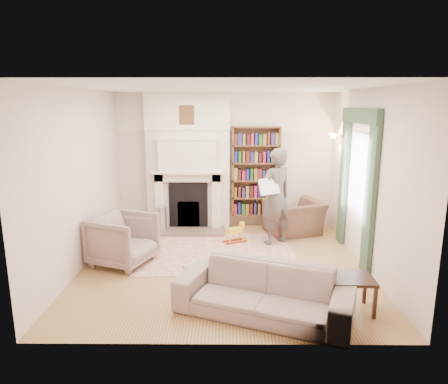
{
  "coord_description": "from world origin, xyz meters",
  "views": [
    {
      "loc": [
        0.04,
        -6.13,
        2.55
      ],
      "look_at": [
        0.0,
        0.25,
        1.15
      ],
      "focal_mm": 32.0,
      "sensor_mm": 36.0,
      "label": 1
    }
  ],
  "objects_px": {
    "armchair_reading": "(294,217)",
    "sofa": "(263,291)",
    "bookcase": "(256,172)",
    "armchair_left": "(123,240)",
    "rocking_horse": "(235,233)",
    "coffee_table": "(344,294)",
    "paraffin_heater": "(161,220)",
    "man_reading": "(276,197)"
  },
  "relations": [
    {
      "from": "armchair_reading",
      "to": "sofa",
      "type": "xyz_separation_m",
      "value": [
        -0.9,
        -3.19,
        -0.02
      ]
    },
    {
      "from": "bookcase",
      "to": "sofa",
      "type": "bearing_deg",
      "value": -92.33
    },
    {
      "from": "armchair_left",
      "to": "rocking_horse",
      "type": "xyz_separation_m",
      "value": [
        1.83,
        1.02,
        -0.22
      ]
    },
    {
      "from": "coffee_table",
      "to": "paraffin_heater",
      "type": "xyz_separation_m",
      "value": [
        -2.81,
        3.11,
        0.05
      ]
    },
    {
      "from": "coffee_table",
      "to": "rocking_horse",
      "type": "distance_m",
      "value": 2.85
    },
    {
      "from": "bookcase",
      "to": "coffee_table",
      "type": "distance_m",
      "value": 3.84
    },
    {
      "from": "rocking_horse",
      "to": "paraffin_heater",
      "type": "bearing_deg",
      "value": 134.16
    },
    {
      "from": "armchair_reading",
      "to": "rocking_horse",
      "type": "distance_m",
      "value": 1.33
    },
    {
      "from": "sofa",
      "to": "bookcase",
      "type": "bearing_deg",
      "value": 109.11
    },
    {
      "from": "sofa",
      "to": "rocking_horse",
      "type": "xyz_separation_m",
      "value": [
        -0.3,
        2.63,
        -0.12
      ]
    },
    {
      "from": "bookcase",
      "to": "man_reading",
      "type": "distance_m",
      "value": 1.21
    },
    {
      "from": "sofa",
      "to": "coffee_table",
      "type": "relative_size",
      "value": 3.05
    },
    {
      "from": "coffee_table",
      "to": "paraffin_heater",
      "type": "relative_size",
      "value": 1.27
    },
    {
      "from": "armchair_reading",
      "to": "man_reading",
      "type": "height_order",
      "value": "man_reading"
    },
    {
      "from": "sofa",
      "to": "rocking_horse",
      "type": "bearing_deg",
      "value": 117.93
    },
    {
      "from": "armchair_reading",
      "to": "man_reading",
      "type": "relative_size",
      "value": 0.58
    },
    {
      "from": "bookcase",
      "to": "man_reading",
      "type": "bearing_deg",
      "value": -75.56
    },
    {
      "from": "bookcase",
      "to": "sofa",
      "type": "xyz_separation_m",
      "value": [
        -0.15,
        -3.73,
        -0.86
      ]
    },
    {
      "from": "armchair_reading",
      "to": "coffee_table",
      "type": "height_order",
      "value": "armchair_reading"
    },
    {
      "from": "armchair_reading",
      "to": "coffee_table",
      "type": "distance_m",
      "value": 3.08
    },
    {
      "from": "sofa",
      "to": "paraffin_heater",
      "type": "distance_m",
      "value": 3.68
    },
    {
      "from": "sofa",
      "to": "coffee_table",
      "type": "distance_m",
      "value": 1.04
    },
    {
      "from": "bookcase",
      "to": "armchair_left",
      "type": "relative_size",
      "value": 2.05
    },
    {
      "from": "armchair_reading",
      "to": "armchair_left",
      "type": "relative_size",
      "value": 1.15
    },
    {
      "from": "sofa",
      "to": "coffee_table",
      "type": "xyz_separation_m",
      "value": [
        1.03,
        0.11,
        -0.09
      ]
    },
    {
      "from": "man_reading",
      "to": "coffee_table",
      "type": "relative_size",
      "value": 2.57
    },
    {
      "from": "man_reading",
      "to": "rocking_horse",
      "type": "relative_size",
      "value": 4.08
    },
    {
      "from": "bookcase",
      "to": "man_reading",
      "type": "relative_size",
      "value": 1.03
    },
    {
      "from": "sofa",
      "to": "armchair_left",
      "type": "bearing_deg",
      "value": 164.43
    },
    {
      "from": "paraffin_heater",
      "to": "bookcase",
      "type": "bearing_deg",
      "value": 14.75
    },
    {
      "from": "armchair_reading",
      "to": "paraffin_heater",
      "type": "xyz_separation_m",
      "value": [
        -2.68,
        0.03,
        -0.06
      ]
    },
    {
      "from": "sofa",
      "to": "coffee_table",
      "type": "bearing_deg",
      "value": 27.43
    },
    {
      "from": "bookcase",
      "to": "coffee_table",
      "type": "height_order",
      "value": "bookcase"
    },
    {
      "from": "armchair_left",
      "to": "paraffin_heater",
      "type": "relative_size",
      "value": 1.64
    },
    {
      "from": "sofa",
      "to": "man_reading",
      "type": "relative_size",
      "value": 1.19
    },
    {
      "from": "man_reading",
      "to": "rocking_horse",
      "type": "bearing_deg",
      "value": -35.78
    },
    {
      "from": "coffee_table",
      "to": "sofa",
      "type": "bearing_deg",
      "value": -172.58
    },
    {
      "from": "armchair_left",
      "to": "armchair_reading",
      "type": "bearing_deg",
      "value": -40.73
    },
    {
      "from": "armchair_reading",
      "to": "man_reading",
      "type": "xyz_separation_m",
      "value": [
        -0.45,
        -0.6,
        0.56
      ]
    },
    {
      "from": "sofa",
      "to": "man_reading",
      "type": "distance_m",
      "value": 2.69
    },
    {
      "from": "sofa",
      "to": "man_reading",
      "type": "height_order",
      "value": "man_reading"
    },
    {
      "from": "armchair_reading",
      "to": "coffee_table",
      "type": "xyz_separation_m",
      "value": [
        0.13,
        -3.08,
        -0.11
      ]
    }
  ]
}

